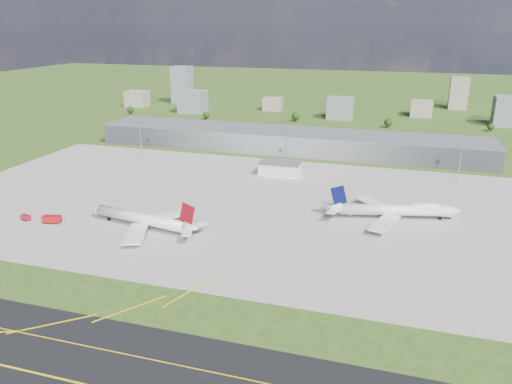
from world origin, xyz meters
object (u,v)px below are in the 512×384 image
(crash_tender, at_px, (26,218))
(van_white_far, at_px, (447,216))
(fire_truck, at_px, (52,220))
(airliner_red_twin, at_px, (145,220))
(airliner_blue_quad, at_px, (396,210))
(van_white_near, at_px, (350,213))
(tug_yellow, at_px, (177,227))

(crash_tender, height_order, van_white_far, crash_tender)
(fire_truck, relative_size, crash_tender, 1.61)
(airliner_red_twin, xyz_separation_m, airliner_blue_quad, (115.44, 47.98, 0.22))
(van_white_near, bearing_deg, airliner_red_twin, 109.91)
(tug_yellow, relative_size, van_white_far, 0.73)
(van_white_far, bearing_deg, tug_yellow, -160.74)
(airliner_blue_quad, xyz_separation_m, van_white_far, (25.24, 9.08, -3.63))
(fire_truck, xyz_separation_m, van_white_near, (140.22, 54.38, -0.64))
(airliner_red_twin, bearing_deg, van_white_near, -143.08)
(airliner_red_twin, distance_m, crash_tender, 63.41)
(van_white_far, bearing_deg, crash_tender, -165.74)
(fire_truck, distance_m, van_white_near, 150.39)
(airliner_red_twin, xyz_separation_m, tug_yellow, (14.95, 4.35, -3.81))
(fire_truck, bearing_deg, airliner_blue_quad, 5.13)
(airliner_blue_quad, distance_m, crash_tender, 186.90)
(airliner_blue_quad, distance_m, van_white_near, 23.24)
(airliner_red_twin, bearing_deg, airliner_blue_quad, -147.48)
(airliner_red_twin, height_order, fire_truck, airliner_red_twin)
(tug_yellow, bearing_deg, van_white_near, -21.65)
(crash_tender, height_order, tug_yellow, crash_tender)
(fire_truck, distance_m, tug_yellow, 63.74)
(fire_truck, bearing_deg, crash_tender, 169.47)
(airliner_blue_quad, relative_size, tug_yellow, 18.53)
(tug_yellow, height_order, van_white_far, van_white_far)
(fire_truck, xyz_separation_m, tug_yellow, (62.66, 11.63, -1.08))
(fire_truck, distance_m, van_white_far, 199.09)
(airliner_blue_quad, distance_m, tug_yellow, 109.63)
(airliner_red_twin, relative_size, tug_yellow, 17.71)
(airliner_red_twin, distance_m, tug_yellow, 16.03)
(airliner_red_twin, bearing_deg, crash_tender, 17.29)
(van_white_near, bearing_deg, crash_tender, 102.49)
(van_white_near, distance_m, van_white_far, 49.20)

